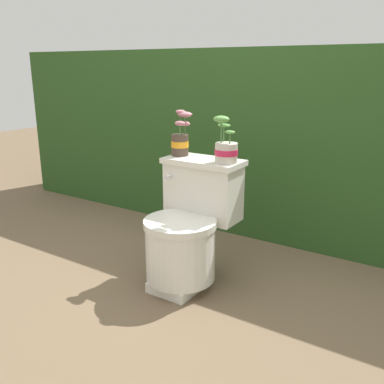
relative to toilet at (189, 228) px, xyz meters
name	(u,v)px	position (x,y,z in m)	size (l,w,h in m)	color
ground_plane	(177,280)	(-0.06, -0.04, -0.32)	(12.00, 12.00, 0.00)	brown
hedge_backdrop	(265,140)	(-0.06, 1.12, 0.33)	(4.35, 0.72, 1.30)	#284C1E
toilet	(189,228)	(0.00, 0.00, 0.00)	(0.44, 0.54, 0.68)	silver
potted_plant_left	(181,138)	(-0.16, 0.16, 0.46)	(0.12, 0.11, 0.26)	#47382D
potted_plant_midleft	(226,148)	(0.15, 0.13, 0.44)	(0.13, 0.12, 0.25)	beige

